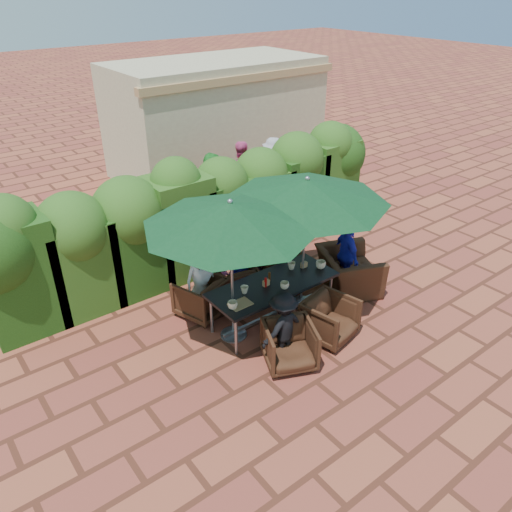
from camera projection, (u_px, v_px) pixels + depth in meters
ground at (274, 315)px, 8.83m from camera, size 80.00×80.00×0.00m
dining_table at (273, 287)px, 8.39m from camera, size 2.25×0.90×0.75m
umbrella_left at (230, 215)px, 7.25m from camera, size 2.67×2.67×2.46m
umbrella_right at (307, 191)px, 8.06m from camera, size 2.74×2.74×2.46m
chair_far_left at (201, 295)px, 8.69m from camera, size 0.94×0.91×0.78m
chair_far_mid at (236, 279)px, 9.18m from camera, size 0.85×0.82×0.73m
chair_far_right at (276, 263)px, 9.62m from camera, size 0.91×0.88×0.81m
chair_near_left at (290, 343)px, 7.56m from camera, size 0.97×0.94×0.77m
chair_near_right at (330, 317)px, 8.12m from camera, size 0.90×0.86×0.78m
chair_end_right at (349, 265)px, 9.36m from camera, size 1.16×1.37×1.02m
adult_far_left at (201, 279)px, 8.68m from camera, size 0.64×0.38×1.28m
adult_far_mid at (239, 264)px, 9.11m from camera, size 0.54×0.48×1.29m
adult_far_right at (280, 252)px, 9.53m from camera, size 0.70×0.57×1.26m
adult_near_left at (283, 327)px, 7.56m from camera, size 0.79×0.41×1.19m
adult_end_right at (347, 255)px, 9.32m from camera, size 0.65×0.89×1.37m
child_left at (223, 283)px, 9.01m from camera, size 0.32×0.28×0.79m
child_right at (257, 271)px, 9.41m from camera, size 0.33×0.30×0.76m
pedestrian_a at (213, 186)px, 12.01m from camera, size 1.63×0.93×1.65m
pedestrian_b at (240, 174)px, 12.68m from camera, size 0.91×0.68×1.69m
pedestrian_c at (273, 168)px, 13.22m from camera, size 1.05×1.07×1.61m
cup_a at (233, 305)px, 7.69m from camera, size 0.16×0.16×0.13m
cup_b at (244, 290)px, 8.07m from camera, size 0.13×0.13×0.12m
cup_c at (285, 285)px, 8.19m from camera, size 0.15×0.15×0.12m
cup_d at (291, 266)px, 8.73m from camera, size 0.14×0.14×0.13m
cup_e at (321, 265)px, 8.75m from camera, size 0.18×0.18×0.14m
ketchup_bottle at (266, 282)px, 8.22m from camera, size 0.04×0.04×0.17m
sauce_bottle at (269, 277)px, 8.37m from camera, size 0.04×0.04×0.17m
serving_tray at (240, 304)px, 7.81m from camera, size 0.35×0.25×0.02m
number_block_left at (266, 283)px, 8.27m from camera, size 0.12×0.06×0.10m
number_block_right at (304, 265)px, 8.78m from camera, size 0.12×0.06×0.10m
hedge_wall at (193, 207)px, 9.69m from camera, size 9.10×1.60×2.42m
building at (216, 117)px, 14.72m from camera, size 6.20×3.08×3.20m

